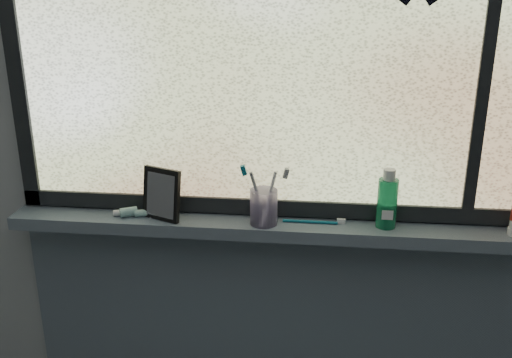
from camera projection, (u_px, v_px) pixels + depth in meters
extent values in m
cube|color=#9EA3A8|center=(270.00, 143.00, 1.75)|extent=(3.00, 0.01, 2.50)
cube|color=slate|center=(267.00, 227.00, 1.76)|extent=(1.62, 0.14, 0.04)
cube|color=slate|center=(268.00, 354.00, 1.98)|extent=(1.62, 0.02, 0.98)
cube|color=silver|center=(270.00, 51.00, 1.63)|extent=(1.50, 0.01, 1.00)
cube|color=black|center=(269.00, 206.00, 1.79)|extent=(1.60, 0.03, 0.05)
cube|color=black|center=(14.00, 48.00, 1.71)|extent=(0.05, 0.03, 1.10)
cube|color=black|center=(487.00, 54.00, 1.57)|extent=(0.03, 0.03, 1.00)
cube|color=black|center=(162.00, 194.00, 1.75)|extent=(0.14, 0.11, 0.16)
cylinder|color=#BBA7DD|center=(264.00, 207.00, 1.72)|extent=(0.09, 0.09, 0.11)
cylinder|color=#1E9B61|center=(387.00, 198.00, 1.69)|extent=(0.08, 0.08, 0.15)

